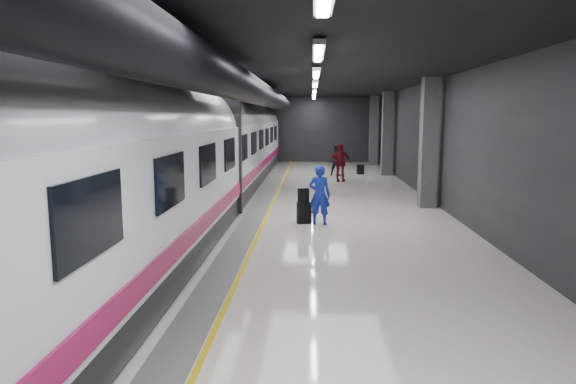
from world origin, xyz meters
TOP-DOWN VIEW (x-y plane):
  - ground at (0.00, 0.00)m, footprint 40.00×40.00m
  - platform_hall at (-0.29, 0.96)m, footprint 10.02×40.02m
  - train at (-3.25, -0.00)m, footprint 3.05×38.00m
  - traveler_main at (0.73, -1.14)m, footprint 0.73×0.56m
  - suitcase_main at (0.27, -1.01)m, footprint 0.45×0.36m
  - shoulder_bag at (0.25, -1.00)m, footprint 0.35×0.27m
  - traveler_far_a at (1.87, 11.46)m, footprint 0.94×0.81m
  - traveler_far_b at (1.89, 9.10)m, footprint 1.16×0.63m
  - suitcase_far at (3.18, 12.29)m, footprint 0.41×0.31m

SIDE VIEW (x-z plane):
  - ground at x=0.00m, z-range 0.00..0.00m
  - suitcase_far at x=3.18m, z-range 0.00..0.53m
  - suitcase_main at x=0.27m, z-range 0.00..0.64m
  - traveler_far_a at x=1.87m, z-range 0.00..1.70m
  - shoulder_bag at x=0.25m, z-range 0.64..1.06m
  - traveler_main at x=0.73m, z-range 0.00..1.77m
  - traveler_far_b at x=1.89m, z-range 0.00..1.87m
  - train at x=-3.25m, z-range 0.04..4.09m
  - platform_hall at x=-0.29m, z-range 1.28..5.79m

